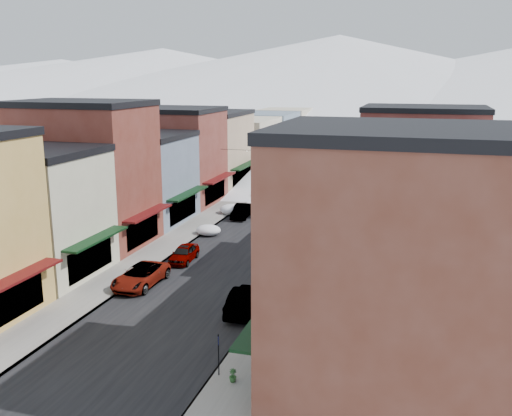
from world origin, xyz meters
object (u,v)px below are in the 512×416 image
Objects in this scene: streetlamp_near at (324,195)px; car_dark_hatch at (242,211)px; car_silver_sedan at (184,253)px; car_white_suv at (141,276)px; fire_hydrant at (251,335)px; car_green_sedan at (247,300)px; trash_can at (303,249)px.

car_dark_hatch is at bearing 176.77° from streetlamp_near.
car_dark_hatch reaches higher than car_silver_sedan.
car_white_suv is 1.34× the size of car_silver_sedan.
streetlamp_near reaches higher than fire_hydrant.
car_green_sedan is 4.26m from fire_hydrant.
car_white_suv is at bearing -134.40° from trash_can.
car_silver_sedan is 11.23m from car_green_sedan.
trash_can is at bearing 91.71° from fire_hydrant.
car_dark_hatch is 14.08m from trash_can.
streetlamp_near is (-0.15, 10.46, 2.39)m from trash_can.
trash_can is (1.05, 12.08, -0.21)m from car_green_sedan.
car_white_suv is 5.88m from car_silver_sedan.
car_dark_hatch is at bearing 89.17° from car_white_suv.
streetlamp_near is at bearing 55.34° from car_silver_sedan.
car_white_suv reaches higher than car_dark_hatch.
car_dark_hatch is 0.95× the size of streetlamp_near.
car_silver_sedan reaches higher than trash_can.
car_green_sedan is at bearing -49.64° from car_silver_sedan.
car_silver_sedan is 14.94m from car_dark_hatch.
car_dark_hatch is 28.56m from fire_hydrant.
trash_can is at bearing -89.20° from streetlamp_near.
car_white_suv is 20.79m from car_dark_hatch.
trash_can is (8.85, 3.99, -0.07)m from car_silver_sedan.
car_green_sedan reaches higher than car_silver_sedan.
car_dark_hatch is 9.01m from streetlamp_near.
car_silver_sedan is at bearing -155.72° from trash_can.
car_white_suv is at bearing -96.47° from car_dark_hatch.
car_green_sedan is at bearing -75.62° from car_dark_hatch.
car_silver_sedan is 5.47× the size of fire_hydrant.
streetlamp_near is (0.90, 22.54, 2.18)m from car_green_sedan.
streetlamp_near is (-0.63, 26.50, 2.52)m from fire_hydrant.
trash_can is at bearing 20.67° from car_silver_sedan.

